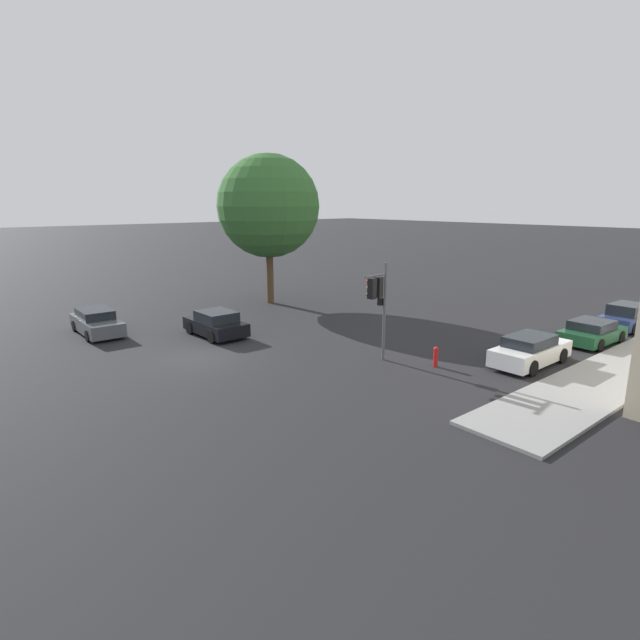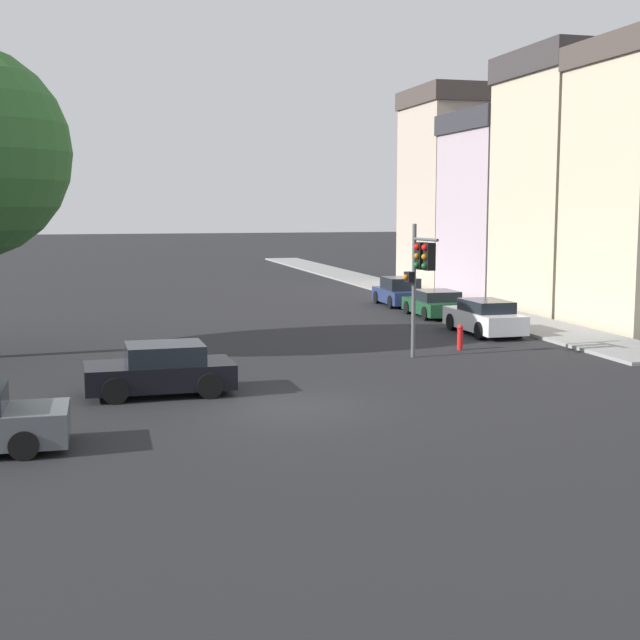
% 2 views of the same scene
% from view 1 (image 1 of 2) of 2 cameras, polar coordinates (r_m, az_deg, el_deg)
% --- Properties ---
extents(ground_plane, '(300.00, 300.00, 0.00)m').
position_cam_1_polar(ground_plane, '(24.25, -13.40, -4.18)').
color(ground_plane, black).
extents(street_tree, '(7.14, 7.14, 10.44)m').
position_cam_1_polar(street_tree, '(35.81, -5.91, 12.79)').
color(street_tree, '#4C3823').
rests_on(street_tree, ground_plane).
extents(traffic_signal, '(0.73, 1.66, 4.53)m').
position_cam_1_polar(traffic_signal, '(22.33, 6.62, 2.86)').
color(traffic_signal, '#515456').
rests_on(traffic_signal, ground_plane).
extents(crossing_car_0, '(4.01, 2.10, 1.39)m').
position_cam_1_polar(crossing_car_0, '(27.77, -11.82, -0.44)').
color(crossing_car_0, black).
rests_on(crossing_car_0, ground_plane).
extents(crossing_car_1, '(4.58, 1.97, 1.37)m').
position_cam_1_polar(crossing_car_1, '(30.29, -24.17, -0.23)').
color(crossing_car_1, '#4C5156').
rests_on(crossing_car_1, ground_plane).
extents(parked_car_0, '(1.85, 4.42, 1.39)m').
position_cam_1_polar(parked_car_0, '(24.23, 22.90, -3.24)').
color(parked_car_0, silver).
rests_on(parked_car_0, ground_plane).
extents(parked_car_1, '(2.11, 4.03, 1.24)m').
position_cam_1_polar(parked_car_1, '(29.35, 28.66, -1.23)').
color(parked_car_1, '#194728').
rests_on(parked_car_1, ground_plane).
extents(parked_car_2, '(1.97, 4.06, 1.47)m').
position_cam_1_polar(parked_car_2, '(33.78, 31.69, 0.30)').
color(parked_car_2, navy).
rests_on(parked_car_2, ground_plane).
extents(fire_hydrant, '(0.22, 0.22, 0.92)m').
position_cam_1_polar(fire_hydrant, '(22.75, 13.09, -4.03)').
color(fire_hydrant, red).
rests_on(fire_hydrant, ground_plane).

